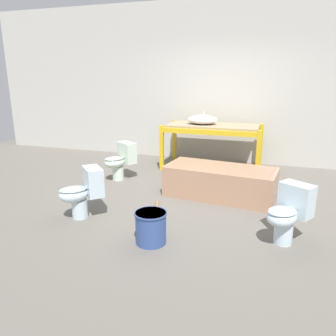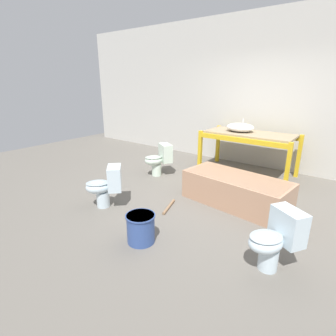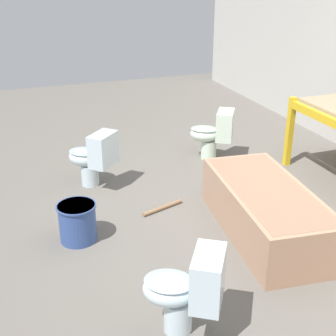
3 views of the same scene
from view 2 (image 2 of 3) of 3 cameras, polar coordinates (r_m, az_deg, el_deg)
name	(u,v)px [view 2 (image 2 of 3)]	position (r m, az deg, el deg)	size (l,w,h in m)	color
ground_plane	(218,197)	(4.47, 10.88, -6.19)	(12.00, 12.00, 0.00)	#666059
warehouse_wall_rear	(270,93)	(6.05, 21.26, 14.98)	(10.80, 0.08, 3.20)	beige
shelving_rack	(249,138)	(5.54, 17.23, 6.16)	(1.84, 0.89, 0.86)	gold
sink_basin	(240,127)	(5.56, 15.44, 8.52)	(0.56, 0.44, 0.25)	white
bathtub_main	(236,188)	(4.19, 14.56, -4.30)	(1.66, 0.87, 0.46)	tan
toilet_near	(106,185)	(4.06, -13.37, -3.61)	(0.60, 0.60, 0.64)	silver
toilet_far	(276,238)	(2.91, 22.39, -13.87)	(0.55, 0.62, 0.64)	silver
toilet_extra	(159,159)	(5.29, -1.94, 2.07)	(0.55, 0.62, 0.64)	silver
bucket_white	(141,228)	(3.20, -5.95, -12.80)	(0.35, 0.35, 0.35)	#334C8C
loose_pipe	(169,207)	(4.03, 0.19, -8.39)	(0.19, 0.47, 0.04)	#8C6B4C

